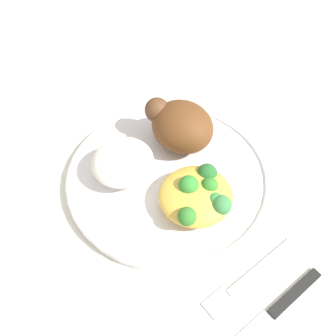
{
  "coord_description": "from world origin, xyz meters",
  "views": [
    {
      "loc": [
        -0.24,
        0.22,
        0.42
      ],
      "look_at": [
        0.0,
        0.0,
        0.03
      ],
      "focal_mm": 40.57,
      "sensor_mm": 36.0,
      "label": 1
    }
  ],
  "objects_px": {
    "plate": "(168,176)",
    "roasted_chicken": "(180,125)",
    "mac_cheese_with_broccoli": "(199,195)",
    "knife": "(272,314)",
    "rice_pile": "(123,162)",
    "fork": "(247,278)"
  },
  "relations": [
    {
      "from": "rice_pile",
      "to": "plate",
      "type": "bearing_deg",
      "value": -134.23
    },
    {
      "from": "plate",
      "to": "mac_cheese_with_broccoli",
      "type": "xyz_separation_m",
      "value": [
        -0.06,
        0.01,
        0.03
      ]
    },
    {
      "from": "rice_pile",
      "to": "mac_cheese_with_broccoli",
      "type": "bearing_deg",
      "value": -160.72
    },
    {
      "from": "roasted_chicken",
      "to": "rice_pile",
      "type": "xyz_separation_m",
      "value": [
        0.01,
        0.1,
        -0.01
      ]
    },
    {
      "from": "roasted_chicken",
      "to": "knife",
      "type": "distance_m",
      "value": 0.27
    },
    {
      "from": "rice_pile",
      "to": "fork",
      "type": "height_order",
      "value": "rice_pile"
    },
    {
      "from": "mac_cheese_with_broccoli",
      "to": "knife",
      "type": "xyz_separation_m",
      "value": [
        -0.15,
        0.04,
        -0.03
      ]
    },
    {
      "from": "rice_pile",
      "to": "mac_cheese_with_broccoli",
      "type": "xyz_separation_m",
      "value": [
        -0.1,
        -0.04,
        -0.0
      ]
    },
    {
      "from": "plate",
      "to": "roasted_chicken",
      "type": "relative_size",
      "value": 2.73
    },
    {
      "from": "roasted_chicken",
      "to": "rice_pile",
      "type": "bearing_deg",
      "value": 83.26
    },
    {
      "from": "mac_cheese_with_broccoli",
      "to": "fork",
      "type": "bearing_deg",
      "value": 165.81
    },
    {
      "from": "plate",
      "to": "fork",
      "type": "relative_size",
      "value": 1.96
    },
    {
      "from": "roasted_chicken",
      "to": "fork",
      "type": "distance_m",
      "value": 0.22
    },
    {
      "from": "rice_pile",
      "to": "fork",
      "type": "bearing_deg",
      "value": -177.3
    },
    {
      "from": "plate",
      "to": "knife",
      "type": "height_order",
      "value": "plate"
    },
    {
      "from": "plate",
      "to": "roasted_chicken",
      "type": "distance_m",
      "value": 0.07
    },
    {
      "from": "fork",
      "to": "mac_cheese_with_broccoli",
      "type": "bearing_deg",
      "value": -14.19
    },
    {
      "from": "knife",
      "to": "fork",
      "type": "bearing_deg",
      "value": -15.6
    },
    {
      "from": "knife",
      "to": "plate",
      "type": "bearing_deg",
      "value": -12.1
    },
    {
      "from": "plate",
      "to": "mac_cheese_with_broccoli",
      "type": "relative_size",
      "value": 2.94
    },
    {
      "from": "plate",
      "to": "mac_cheese_with_broccoli",
      "type": "distance_m",
      "value": 0.07
    },
    {
      "from": "plate",
      "to": "fork",
      "type": "height_order",
      "value": "plate"
    }
  ]
}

